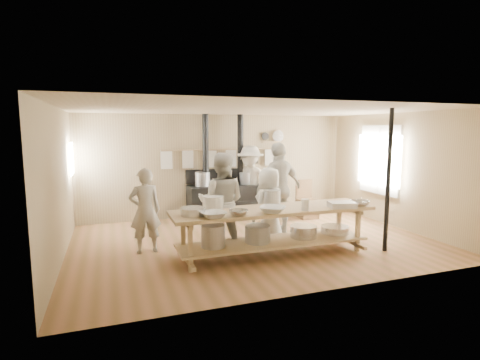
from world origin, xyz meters
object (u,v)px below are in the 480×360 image
object	(u,v)px
cook_far_left	(145,211)
chair	(307,207)
prep_table	(273,227)
roasting_pan	(342,205)
cook_by_window	(250,182)
cook_left	(221,202)
cook_right	(279,188)
stove	(224,198)
cook_center	(269,206)

from	to	relation	value
cook_far_left	chair	bearing A→B (deg)	-164.98
prep_table	roasting_pan	size ratio (longest dim) A/B	7.88
cook_by_window	chair	size ratio (longest dim) A/B	1.91
cook_far_left	cook_left	size ratio (longest dim) A/B	0.85
cook_left	cook_right	world-z (taller)	cook_right
cook_right	chair	bearing A→B (deg)	-155.34
cook_left	roasting_pan	xyz separation A→B (m)	(1.95, -0.93, -0.00)
roasting_pan	stove	bearing A→B (deg)	109.40
cook_by_window	cook_right	bearing A→B (deg)	-48.82
cook_far_left	cook_center	world-z (taller)	cook_far_left
cook_by_window	cook_far_left	bearing A→B (deg)	-106.27
cook_far_left	cook_center	bearing A→B (deg)	168.24
stove	chair	xyz separation A→B (m)	(2.01, -0.66, -0.24)
stove	prep_table	distance (m)	3.02
cook_far_left	roasting_pan	xyz separation A→B (m)	(3.29, -1.25, 0.13)
prep_table	chair	xyz separation A→B (m)	(2.01, 2.36, -0.24)
stove	roasting_pan	bearing A→B (deg)	-70.60
prep_table	cook_center	world-z (taller)	cook_center
cook_left	cook_center	distance (m)	0.97
stove	prep_table	world-z (taller)	stove
cook_left	stove	bearing A→B (deg)	-83.43
cook_left	cook_by_window	xyz separation A→B (m)	(1.42, 2.25, 0.01)
cook_left	chair	world-z (taller)	cook_left
cook_by_window	chair	world-z (taller)	cook_by_window
cook_center	cook_right	world-z (taller)	cook_right
cook_far_left	roasting_pan	world-z (taller)	cook_far_left
chair	cook_right	bearing A→B (deg)	-139.84
stove	cook_left	bearing A→B (deg)	-107.67
cook_far_left	cook_right	xyz separation A→B (m)	(2.83, 0.38, 0.21)
cook_center	cook_right	size ratio (longest dim) A/B	0.77
cook_by_window	cook_left	bearing A→B (deg)	-83.58
cook_far_left	cook_right	bearing A→B (deg)	-176.68
stove	chair	bearing A→B (deg)	-18.08
cook_left	cook_by_window	distance (m)	2.66
cook_far_left	cook_left	xyz separation A→B (m)	(1.34, -0.31, 0.13)
cook_right	stove	bearing A→B (deg)	-82.27
stove	cook_right	distance (m)	1.92
prep_table	cook_by_window	xyz separation A→B (m)	(0.65, 2.85, 0.40)
stove	roasting_pan	world-z (taller)	stove
cook_far_left	cook_by_window	bearing A→B (deg)	-149.31
cook_right	chair	size ratio (longest dim) A/B	2.04
prep_table	roasting_pan	world-z (taller)	roasting_pan
roasting_pan	chair	bearing A→B (deg)	72.90
cook_by_window	cook_center	bearing A→B (deg)	-62.95
chair	roasting_pan	size ratio (longest dim) A/B	2.10
chair	prep_table	bearing A→B (deg)	-129.79
stove	roasting_pan	size ratio (longest dim) A/B	5.69
cook_far_left	roasting_pan	bearing A→B (deg)	154.89
cook_center	cook_by_window	size ratio (longest dim) A/B	0.82
cook_left	cook_far_left	bearing A→B (deg)	11.01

